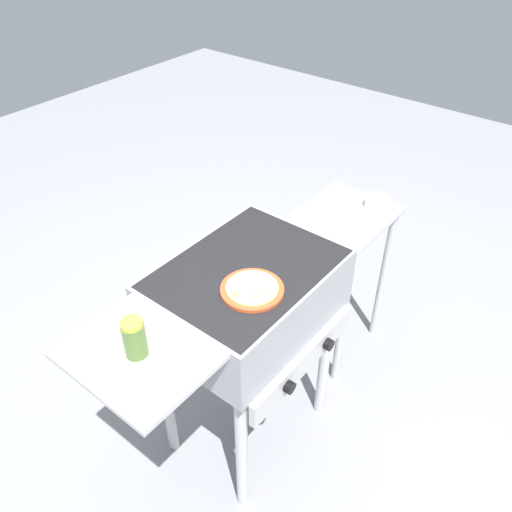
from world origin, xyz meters
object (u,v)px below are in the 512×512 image
grill (246,302)px  prep_table (339,256)px  topping_bowl_near (377,203)px  sauce_jar (135,338)px  pizza_cheese (252,289)px

grill → prep_table: bearing=0.4°
topping_bowl_near → prep_table: bearing=151.4°
grill → prep_table: size_ratio=1.24×
sauce_jar → topping_bowl_near: 1.29m
pizza_cheese → prep_table: 0.83m
prep_table → topping_bowl_near: (0.14, -0.08, 0.24)m
pizza_cheese → topping_bowl_near: size_ratio=1.91×
grill → sauce_jar: sauce_jar is taller
sauce_jar → topping_bowl_near: size_ratio=1.15×
sauce_jar → prep_table: size_ratio=0.16×
prep_table → topping_bowl_near: 0.29m
pizza_cheese → grill: bearing=51.3°
topping_bowl_near → grill: bearing=174.9°
grill → prep_table: grill is taller
grill → prep_table: (0.67, 0.00, -0.21)m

